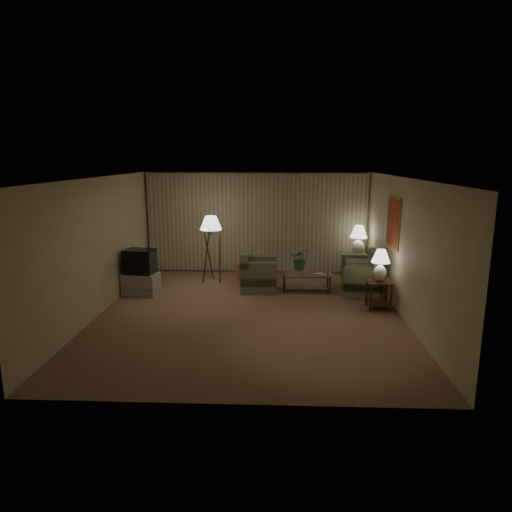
# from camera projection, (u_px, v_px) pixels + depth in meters

# --- Properties ---
(ground) EXTENTS (7.00, 7.00, 0.00)m
(ground) POSITION_uv_depth(u_px,v_px,m) (250.00, 313.00, 9.22)
(ground) COLOR #865D49
(ground) RESTS_ON ground
(room_shell) EXTENTS (6.04, 7.02, 2.72)m
(room_shell) POSITION_uv_depth(u_px,v_px,m) (254.00, 217.00, 10.32)
(room_shell) COLOR beige
(room_shell) RESTS_ON ground
(sofa) EXTENTS (1.76, 1.14, 0.71)m
(sofa) POSITION_uv_depth(u_px,v_px,m) (360.00, 276.00, 10.72)
(sofa) COLOR #6D7452
(sofa) RESTS_ON ground
(armchair) EXTENTS (0.92, 0.88, 0.74)m
(armchair) POSITION_uv_depth(u_px,v_px,m) (259.00, 275.00, 10.74)
(armchair) COLOR #6D7452
(armchair) RESTS_ON ground
(side_table_near) EXTENTS (0.51, 0.51, 0.60)m
(side_table_near) POSITION_uv_depth(u_px,v_px,m) (379.00, 290.00, 9.38)
(side_table_near) COLOR #351C0E
(side_table_near) RESTS_ON ground
(side_table_far) EXTENTS (0.51, 0.43, 0.60)m
(side_table_far) POSITION_uv_depth(u_px,v_px,m) (357.00, 262.00, 11.86)
(side_table_far) COLOR #351C0E
(side_table_far) RESTS_ON ground
(table_lamp_near) EXTENTS (0.38, 0.38, 0.66)m
(table_lamp_near) POSITION_uv_depth(u_px,v_px,m) (381.00, 262.00, 9.26)
(table_lamp_near) COLOR white
(table_lamp_near) RESTS_ON side_table_near
(table_lamp_far) EXTENTS (0.45, 0.45, 0.77)m
(table_lamp_far) POSITION_uv_depth(u_px,v_px,m) (359.00, 238.00, 11.72)
(table_lamp_far) COLOR white
(table_lamp_far) RESTS_ON side_table_far
(coffee_table) EXTENTS (1.18, 0.64, 0.41)m
(coffee_table) POSITION_uv_depth(u_px,v_px,m) (306.00, 279.00, 10.69)
(coffee_table) COLOR silver
(coffee_table) RESTS_ON ground
(tv_cabinet) EXTENTS (0.93, 0.73, 0.50)m
(tv_cabinet) POSITION_uv_depth(u_px,v_px,m) (141.00, 284.00, 10.41)
(tv_cabinet) COLOR #A4A5A7
(tv_cabinet) RESTS_ON ground
(crt_tv) EXTENTS (0.79, 0.67, 0.55)m
(crt_tv) POSITION_uv_depth(u_px,v_px,m) (140.00, 261.00, 10.30)
(crt_tv) COLOR black
(crt_tv) RESTS_ON tv_cabinet
(floor_lamp) EXTENTS (0.54, 0.54, 1.67)m
(floor_lamp) POSITION_uv_depth(u_px,v_px,m) (211.00, 248.00, 11.36)
(floor_lamp) COLOR #351C0E
(floor_lamp) RESTS_ON ground
(ottoman) EXTENTS (0.87, 0.87, 0.44)m
(ottoman) POSITION_uv_depth(u_px,v_px,m) (250.00, 271.00, 11.70)
(ottoman) COLOR #A76038
(ottoman) RESTS_ON ground
(vase) EXTENTS (0.21, 0.21, 0.17)m
(vase) POSITION_uv_depth(u_px,v_px,m) (300.00, 270.00, 10.65)
(vase) COLOR white
(vase) RESTS_ON coffee_table
(flowers) EXTENTS (0.49, 0.44, 0.51)m
(flowers) POSITION_uv_depth(u_px,v_px,m) (301.00, 256.00, 10.58)
(flowers) COLOR #356D30
(flowers) RESTS_ON vase
(book) EXTENTS (0.28, 0.29, 0.02)m
(book) POSITION_uv_depth(u_px,v_px,m) (318.00, 274.00, 10.55)
(book) COLOR olive
(book) RESTS_ON coffee_table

